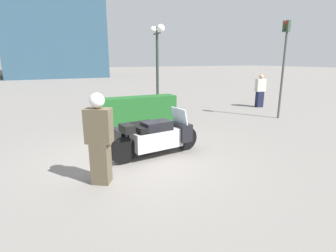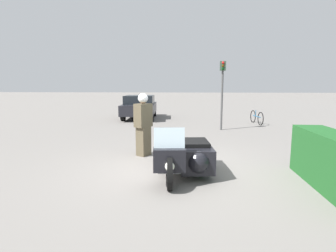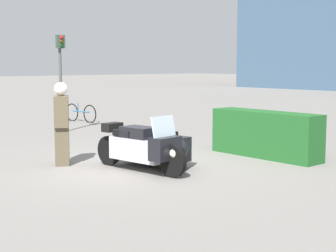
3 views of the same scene
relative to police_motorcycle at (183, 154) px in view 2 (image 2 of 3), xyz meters
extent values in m
plane|color=slate|center=(-0.49, -0.16, -0.46)|extent=(160.00, 160.00, 0.00)
cylinder|color=black|center=(0.89, -0.22, -0.15)|extent=(0.63, 0.17, 0.62)
cylinder|color=black|center=(-0.88, -0.43, -0.15)|extent=(0.63, 0.17, 0.62)
cylinder|color=black|center=(-0.23, 0.24, -0.22)|extent=(0.49, 0.16, 0.48)
cube|color=#B7B7BC|center=(0.01, -0.32, -0.02)|extent=(1.30, 0.60, 0.45)
cube|color=black|center=(0.01, -0.32, 0.31)|extent=(0.73, 0.51, 0.24)
cube|color=black|center=(-0.28, -0.36, 0.29)|extent=(0.55, 0.49, 0.12)
cube|color=black|center=(0.71, -0.24, 0.07)|extent=(0.39, 0.65, 0.44)
cube|color=silver|center=(0.66, -0.24, 0.49)|extent=(0.18, 0.60, 0.40)
sphere|color=white|center=(0.94, -0.21, 0.01)|extent=(0.18, 0.18, 0.18)
cube|color=black|center=(-0.18, 0.25, -0.06)|extent=(1.49, 0.85, 0.50)
sphere|color=black|center=(0.42, 0.32, -0.04)|extent=(0.48, 0.48, 0.47)
cube|color=black|center=(-0.18, 0.25, 0.23)|extent=(0.84, 0.68, 0.09)
cube|color=black|center=(-0.76, -0.42, 0.36)|extent=(0.29, 0.44, 0.18)
cube|color=brown|center=(-1.52, -1.17, -0.05)|extent=(0.43, 0.42, 0.81)
cube|color=brown|center=(-1.52, -1.17, 0.68)|extent=(0.56, 0.49, 0.64)
sphere|color=tan|center=(-1.52, -1.17, 1.11)|extent=(0.22, 0.22, 0.22)
sphere|color=white|center=(-1.52, -1.17, 1.15)|extent=(0.28, 0.28, 0.28)
cylinder|color=#4C4C4C|center=(-6.19, 1.46, 0.84)|extent=(0.09, 0.09, 2.60)
cube|color=#334738|center=(-6.13, 1.46, 2.35)|extent=(0.16, 0.27, 0.40)
sphere|color=red|center=(-6.06, 1.45, 2.48)|extent=(0.11, 0.11, 0.11)
sphere|color=#462D06|center=(-6.06, 1.45, 2.35)|extent=(0.11, 0.11, 0.11)
sphere|color=#07350F|center=(-6.06, 1.45, 2.22)|extent=(0.11, 0.11, 0.11)
cube|color=black|center=(-10.10, -3.04, 0.15)|extent=(4.15, 2.18, 0.59)
cube|color=black|center=(-10.10, -3.04, 0.69)|extent=(2.22, 1.86, 0.49)
cylinder|color=black|center=(-11.26, -3.95, -0.15)|extent=(0.64, 0.27, 0.62)
cylinder|color=black|center=(-11.41, -2.34, -0.15)|extent=(0.64, 0.27, 0.62)
cylinder|color=black|center=(-8.79, -3.73, -0.15)|extent=(0.64, 0.27, 0.62)
cylinder|color=black|center=(-8.94, -2.12, -0.15)|extent=(0.64, 0.27, 0.62)
torus|color=black|center=(-7.90, 3.59, -0.14)|extent=(0.68, 0.15, 0.68)
torus|color=black|center=(-8.88, 3.43, -0.14)|extent=(0.68, 0.15, 0.68)
cylinder|color=#2D668C|center=(-8.39, 3.51, -0.08)|extent=(0.89, 0.19, 0.05)
cylinder|color=#2D668C|center=(-8.54, 3.49, 0.08)|extent=(0.04, 0.04, 0.32)
camera|label=1|loc=(-2.40, -5.94, 1.86)|focal=28.00mm
camera|label=2|loc=(5.57, 0.20, 1.46)|focal=28.00mm
camera|label=3|loc=(7.97, -6.53, 1.65)|focal=55.00mm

